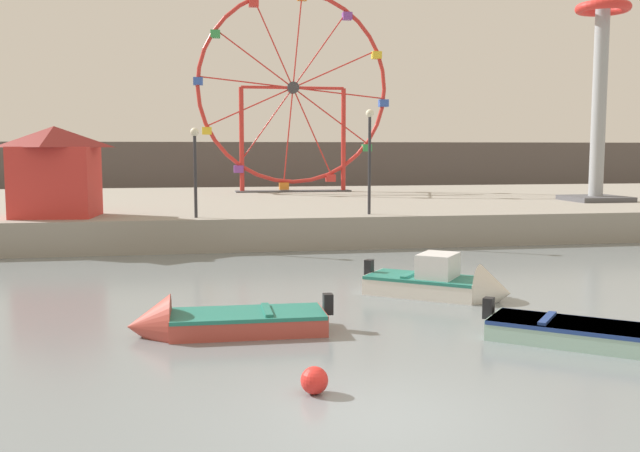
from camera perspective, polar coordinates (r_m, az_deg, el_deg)
The scene contains 12 objects.
ground_plane at distance 10.71m, azimuth 4.26°, elevation -14.87°, with size 240.00×240.00×0.00m, color slate.
quay_promenade at distance 38.20m, azimuth -6.27°, elevation 1.26°, with size 110.00×22.82×1.25m, color gray.
distant_town_skyline at distance 59.59m, azimuth -7.67°, elevation 4.49°, with size 140.00×3.00×4.40m, color #564C47.
motorboat_faded_red at distance 15.26m, azimuth -8.69°, elevation -7.59°, with size 4.28×1.43×1.30m.
motorboat_white_red_stripe at distance 19.00m, azimuth 10.09°, elevation -4.56°, with size 3.82×3.36×1.56m.
motorboat_seafoam at distance 15.18m, azimuth 21.59°, elevation -8.07°, with size 3.71×3.33×1.26m.
ferris_wheel_red_frame at distance 43.93m, azimuth -2.16°, elevation 10.62°, with size 11.80×1.20×12.02m.
drop_tower_steel_tower at distance 38.75m, azimuth 21.33°, elevation 11.34°, with size 2.80×2.80×12.87m.
carnival_booth_red_striped at distance 29.28m, azimuth -20.23°, elevation 4.19°, with size 3.47×3.03×3.45m.
promenade_lamp_near at distance 28.60m, azimuth 3.95°, elevation 6.31°, with size 0.32×0.32×4.14m.
promenade_lamp_far at distance 27.49m, azimuth -9.87°, elevation 5.34°, with size 0.32×0.32×3.38m.
mooring_buoy_orange at distance 11.54m, azimuth -0.45°, elevation -12.13°, with size 0.44×0.44×0.44m, color red.
Camera 1 is at (-2.50, -9.69, 3.83)m, focal length 40.39 mm.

